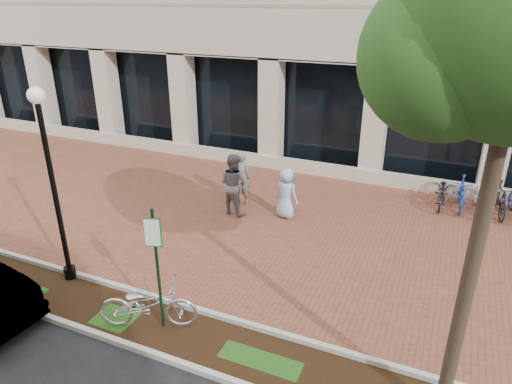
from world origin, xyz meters
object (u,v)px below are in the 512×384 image
at_px(parking_sign, 156,256).
at_px(lamppost, 52,179).
at_px(pedestrian_left, 240,178).
at_px(bike_rack_cluster, 489,198).
at_px(pedestrian_mid, 233,184).
at_px(locked_bicycle, 148,304).
at_px(pedestrian_right, 286,193).

bearing_deg(parking_sign, lamppost, 150.64).
bearing_deg(pedestrian_left, bike_rack_cluster, 166.88).
distance_m(pedestrian_left, pedestrian_mid, 0.70).
bearing_deg(lamppost, bike_rack_cluster, 40.55).
bearing_deg(locked_bicycle, pedestrian_mid, -15.28).
xyz_separation_m(parking_sign, bike_rack_cluster, (6.31, 8.64, -1.20)).
height_order(lamppost, pedestrian_left, lamppost).
bearing_deg(bike_rack_cluster, pedestrian_left, -166.65).
bearing_deg(bike_rack_cluster, lamppost, -144.64).
xyz_separation_m(pedestrian_right, bike_rack_cluster, (5.74, 2.79, -0.29)).
bearing_deg(lamppost, locked_bicycle, -13.35).
bearing_deg(pedestrian_right, locked_bicycle, 97.11).
xyz_separation_m(parking_sign, pedestrian_left, (-1.12, 6.15, -0.79)).
distance_m(locked_bicycle, pedestrian_mid, 5.60).
bearing_deg(pedestrian_left, parking_sign, 68.70).
relative_size(locked_bicycle, pedestrian_left, 1.11).
bearing_deg(pedestrian_mid, locked_bicycle, 109.50).
bearing_deg(parking_sign, pedestrian_left, 81.90).
relative_size(parking_sign, lamppost, 0.59).
bearing_deg(pedestrian_left, locked_bicycle, 66.20).
height_order(locked_bicycle, pedestrian_left, pedestrian_left).
distance_m(lamppost, bike_rack_cluster, 12.55).
xyz_separation_m(locked_bicycle, pedestrian_right, (0.83, 5.92, 0.26)).
xyz_separation_m(pedestrian_left, bike_rack_cluster, (7.43, 2.49, -0.41)).
height_order(parking_sign, locked_bicycle, parking_sign).
bearing_deg(bike_rack_cluster, locked_bicycle, -132.21).
bearing_deg(pedestrian_left, pedestrian_mid, 65.49).
distance_m(parking_sign, pedestrian_right, 5.94).
height_order(parking_sign, pedestrian_right, parking_sign).
distance_m(locked_bicycle, pedestrian_right, 5.99).
relative_size(pedestrian_left, pedestrian_mid, 0.93).
xyz_separation_m(lamppost, pedestrian_mid, (2.06, 4.86, -1.64)).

